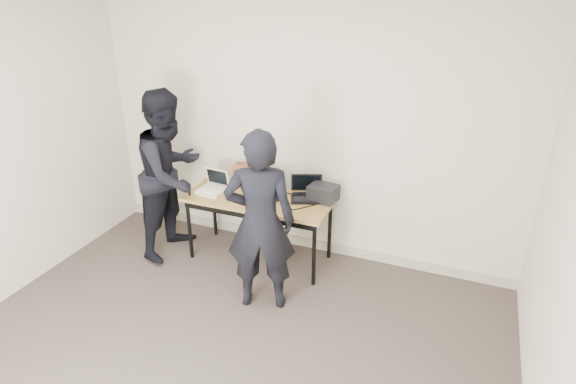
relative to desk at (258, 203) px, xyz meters
The scene contains 13 objects.
room 1.98m from the desk, 80.19° to the right, with size 4.60×4.60×2.80m.
desk is the anchor object (origin of this frame).
laptop_beige 0.51m from the desk, behind, with size 0.30×0.29×0.22m.
laptop_center 0.13m from the desk, ahead, with size 0.32×0.31×0.24m.
laptop_right 0.50m from the desk, 21.91° to the left, with size 0.40×0.39×0.23m.
leather_satchel 0.34m from the desk, 128.20° to the left, with size 0.38×0.23×0.25m.
tissue 0.44m from the desk, 122.92° to the left, with size 0.13×0.10×0.08m, color white.
equipment_box 0.67m from the desk, 16.95° to the left, with size 0.27×0.23×0.16m, color black.
power_brick 0.29m from the desk, 142.64° to the right, with size 0.07×0.04×0.03m, color black.
cables 0.12m from the desk, ahead, with size 1.15×0.41×0.01m.
person_typist 0.78m from the desk, 63.45° to the right, with size 0.62×0.40×1.69m, color black.
person_observer 0.97m from the desk, behind, with size 0.87×0.68×1.79m, color black.
baseboard 0.80m from the desk, 52.07° to the left, with size 4.50×0.03×0.10m, color #A29C86.
Camera 1 is at (1.60, -2.16, 2.84)m, focal length 30.00 mm.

